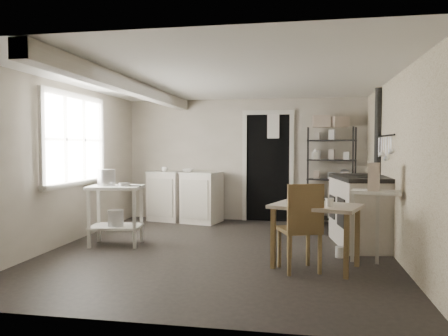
% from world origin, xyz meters
% --- Properties ---
extents(floor, '(5.00, 5.00, 0.00)m').
position_xyz_m(floor, '(0.00, 0.00, 0.00)').
color(floor, black).
rests_on(floor, ground).
extents(ceiling, '(5.00, 5.00, 0.00)m').
position_xyz_m(ceiling, '(0.00, 0.00, 2.30)').
color(ceiling, white).
rests_on(ceiling, wall_back).
extents(wall_back, '(4.50, 0.02, 2.30)m').
position_xyz_m(wall_back, '(0.00, 2.50, 1.15)').
color(wall_back, '#B8AE9D').
rests_on(wall_back, ground).
extents(wall_front, '(4.50, 0.02, 2.30)m').
position_xyz_m(wall_front, '(0.00, -2.50, 1.15)').
color(wall_front, '#B8AE9D').
rests_on(wall_front, ground).
extents(wall_left, '(0.02, 5.00, 2.30)m').
position_xyz_m(wall_left, '(-2.25, 0.00, 1.15)').
color(wall_left, '#B8AE9D').
rests_on(wall_left, ground).
extents(wall_right, '(0.02, 5.00, 2.30)m').
position_xyz_m(wall_right, '(2.25, 0.00, 1.15)').
color(wall_right, '#B8AE9D').
rests_on(wall_right, ground).
extents(window, '(0.12, 1.76, 1.28)m').
position_xyz_m(window, '(-2.22, 0.20, 1.50)').
color(window, beige).
rests_on(window, wall_left).
extents(doorway, '(0.96, 0.10, 2.08)m').
position_xyz_m(doorway, '(0.45, 2.47, 1.00)').
color(doorway, beige).
rests_on(doorway, ground).
extents(ceiling_beam, '(0.18, 5.00, 0.18)m').
position_xyz_m(ceiling_beam, '(-1.20, 0.00, 2.20)').
color(ceiling_beam, beige).
rests_on(ceiling_beam, ceiling).
extents(wallpaper_panel, '(0.01, 5.00, 2.30)m').
position_xyz_m(wallpaper_panel, '(2.24, 0.00, 1.15)').
color(wallpaper_panel, beige).
rests_on(wallpaper_panel, wall_right).
extents(utensil_rail, '(0.06, 1.20, 0.44)m').
position_xyz_m(utensil_rail, '(2.19, 0.60, 1.55)').
color(utensil_rail, silver).
rests_on(utensil_rail, wall_right).
extents(prep_table, '(0.81, 0.62, 0.85)m').
position_xyz_m(prep_table, '(-1.52, 0.07, 0.40)').
color(prep_table, beige).
rests_on(prep_table, ground).
extents(stockpot, '(0.32, 0.32, 0.27)m').
position_xyz_m(stockpot, '(-1.66, 0.08, 0.94)').
color(stockpot, silver).
rests_on(stockpot, prep_table).
extents(saucepan, '(0.20, 0.20, 0.09)m').
position_xyz_m(saucepan, '(-1.37, 0.01, 0.85)').
color(saucepan, silver).
rests_on(saucepan, prep_table).
extents(bucket, '(0.29, 0.29, 0.24)m').
position_xyz_m(bucket, '(-1.51, 0.03, 0.39)').
color(bucket, silver).
rests_on(bucket, prep_table).
extents(base_cabinets, '(1.52, 0.90, 0.93)m').
position_xyz_m(base_cabinets, '(-1.08, 2.18, 0.46)').
color(base_cabinets, beige).
rests_on(base_cabinets, ground).
extents(mixing_bowl, '(0.32, 0.32, 0.07)m').
position_xyz_m(mixing_bowl, '(-1.01, 2.14, 0.96)').
color(mixing_bowl, silver).
rests_on(mixing_bowl, base_cabinets).
extents(counter_cup, '(0.14, 0.14, 0.09)m').
position_xyz_m(counter_cup, '(-1.44, 2.08, 0.96)').
color(counter_cup, silver).
rests_on(counter_cup, base_cabinets).
extents(shelf_rack, '(0.88, 0.53, 1.75)m').
position_xyz_m(shelf_rack, '(1.61, 2.31, 0.95)').
color(shelf_rack, black).
rests_on(shelf_rack, ground).
extents(shelf_jar, '(0.11, 0.11, 0.19)m').
position_xyz_m(shelf_jar, '(1.30, 2.28, 1.37)').
color(shelf_jar, silver).
rests_on(shelf_jar, shelf_rack).
extents(storage_box_a, '(0.32, 0.28, 0.21)m').
position_xyz_m(storage_box_a, '(1.42, 2.36, 2.01)').
color(storage_box_a, beige).
rests_on(storage_box_a, shelf_rack).
extents(storage_box_b, '(0.35, 0.34, 0.18)m').
position_xyz_m(storage_box_b, '(1.73, 2.32, 1.99)').
color(storage_box_b, beige).
rests_on(storage_box_b, shelf_rack).
extents(stove, '(0.86, 1.34, 0.98)m').
position_xyz_m(stove, '(1.92, 0.64, 0.44)').
color(stove, beige).
rests_on(stove, ground).
extents(stovepipe, '(0.12, 0.12, 1.40)m').
position_xyz_m(stovepipe, '(2.20, 1.11, 1.59)').
color(stovepipe, black).
rests_on(stovepipe, stove).
extents(side_ledge, '(0.62, 0.42, 0.88)m').
position_xyz_m(side_ledge, '(1.95, -0.34, 0.43)').
color(side_ledge, beige).
rests_on(side_ledge, ground).
extents(oats_box, '(0.17, 0.24, 0.33)m').
position_xyz_m(oats_box, '(1.92, -0.35, 1.01)').
color(oats_box, beige).
rests_on(oats_box, side_ledge).
extents(work_table, '(1.13, 0.95, 0.73)m').
position_xyz_m(work_table, '(1.24, -0.63, 0.38)').
color(work_table, '#BFB4A3').
rests_on(work_table, ground).
extents(table_cup, '(0.12, 0.12, 0.09)m').
position_xyz_m(table_cup, '(1.38, -0.78, 0.81)').
color(table_cup, silver).
rests_on(table_cup, work_table).
extents(chair, '(0.54, 0.55, 1.00)m').
position_xyz_m(chair, '(1.05, -0.79, 0.48)').
color(chair, brown).
rests_on(chair, ground).
extents(flour_sack, '(0.41, 0.36, 0.45)m').
position_xyz_m(flour_sack, '(1.15, 2.07, 0.24)').
color(flour_sack, silver).
rests_on(flour_sack, ground).
extents(floor_crock, '(0.13, 0.13, 0.14)m').
position_xyz_m(floor_crock, '(1.56, -0.10, 0.08)').
color(floor_crock, silver).
rests_on(floor_crock, ground).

